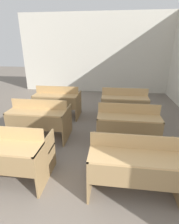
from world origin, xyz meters
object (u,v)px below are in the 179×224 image
Objects in this scene: bench_second_right at (128,124)px; bench_second_left at (40,118)px; bench_front_right at (134,163)px; bench_third_left at (58,101)px; bench_front_left at (6,152)px; bench_third_right at (124,103)px.

bench_second_left is at bearing 179.23° from bench_second_right.
bench_second_right is at bearing 89.93° from bench_front_right.
bench_second_right is 1.00× the size of bench_third_left.
bench_second_left is 1.24m from bench_third_left.
bench_front_left and bench_front_right have the same top height.
bench_front_right is at bearing -0.12° from bench_front_left.
bench_third_right is at bearing 53.88° from bench_front_left.
bench_second_right is at bearing 33.97° from bench_front_left.
bench_front_left and bench_third_left have the same top height.
bench_second_right is at bearing -89.81° from bench_third_right.
bench_third_right is (1.86, 1.27, 0.00)m from bench_second_left.
bench_second_right is (1.86, 1.26, 0.00)m from bench_front_left.
bench_second_left is (-1.87, 1.29, 0.00)m from bench_front_right.
bench_third_left is at bearing 89.53° from bench_second_left.
bench_second_left and bench_second_right have the same top height.
bench_third_right is at bearing 90.19° from bench_second_right.
bench_third_left is (-1.86, 2.53, 0.00)m from bench_front_right.
bench_front_right and bench_second_right have the same top height.
bench_front_left is at bearing -89.85° from bench_second_left.
bench_front_right and bench_third_right have the same top height.
bench_second_right is at bearing -0.77° from bench_second_left.
bench_third_left and bench_third_right have the same top height.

